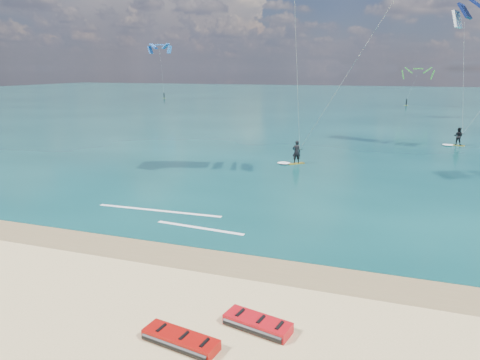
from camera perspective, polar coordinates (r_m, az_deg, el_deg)
name	(u,v)px	position (r m, az deg, el deg)	size (l,w,h in m)	color
ground	(292,135)	(54.42, 6.94, 6.04)	(320.00, 320.00, 0.00)	tan
wet_sand_strip	(127,248)	(20.70, -14.82, -8.70)	(320.00, 2.40, 0.01)	brown
sea	(342,100)	(117.50, 13.45, 10.33)	(320.00, 200.00, 0.04)	#093336
packed_kite_left	(181,344)	(13.88, -7.89, -20.88)	(2.61, 1.06, 0.38)	#A30D08
packed_kite_mid	(258,328)	(14.44, 2.36, -19.16)	(2.38, 1.12, 0.41)	red
kitesurfer_main	(321,56)	(32.30, 10.76, 15.94)	(12.22, 10.33, 17.44)	gold
shoreline_foam	(174,217)	(24.13, -8.85, -4.87)	(9.75, 2.36, 0.01)	white
distant_kites	(316,78)	(94.53, 10.04, 13.20)	(83.78, 29.11, 14.04)	#308632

